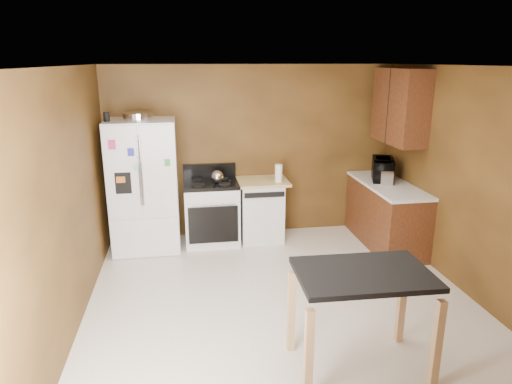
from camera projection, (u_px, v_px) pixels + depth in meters
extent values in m
plane|color=silver|center=(283.00, 305.00, 4.95)|extent=(4.50, 4.50, 0.00)
plane|color=white|center=(288.00, 66.00, 4.25)|extent=(4.50, 4.50, 0.00)
plane|color=brown|center=(252.00, 152.00, 6.73)|extent=(4.20, 0.00, 4.20)
plane|color=brown|center=(377.00, 311.00, 2.47)|extent=(4.20, 0.00, 4.20)
plane|color=brown|center=(67.00, 205.00, 4.28)|extent=(0.00, 4.50, 4.50)
plane|color=brown|center=(475.00, 186.00, 4.92)|extent=(0.00, 4.50, 4.50)
cylinder|color=silver|center=(138.00, 116.00, 5.94)|extent=(0.39, 0.39, 0.10)
cylinder|color=black|center=(106.00, 117.00, 5.80)|extent=(0.08, 0.08, 0.12)
sphere|color=silver|center=(217.00, 177.00, 6.34)|extent=(0.18, 0.18, 0.18)
cylinder|color=white|center=(279.00, 173.00, 6.46)|extent=(0.12, 0.12, 0.25)
cylinder|color=green|center=(278.00, 175.00, 6.63)|extent=(0.10, 0.10, 0.10)
cube|color=silver|center=(385.00, 176.00, 6.34)|extent=(0.22, 0.30, 0.20)
imported|color=black|center=(383.00, 170.00, 6.50)|extent=(0.50, 0.60, 0.29)
cube|color=white|center=(144.00, 186.00, 6.24)|extent=(0.90, 0.75, 1.80)
cube|color=white|center=(122.00, 173.00, 5.76)|extent=(0.43, 0.02, 1.20)
cube|color=white|center=(159.00, 172.00, 5.83)|extent=(0.43, 0.02, 1.20)
cube|color=white|center=(145.00, 238.00, 6.04)|extent=(0.88, 0.02, 0.54)
cube|color=black|center=(123.00, 183.00, 5.79)|extent=(0.20, 0.01, 0.28)
cylinder|color=silver|center=(139.00, 171.00, 5.76)|extent=(0.02, 0.02, 0.90)
cylinder|color=silver|center=(142.00, 171.00, 5.77)|extent=(0.02, 0.02, 0.90)
cube|color=#D33172|center=(112.00, 145.00, 5.62)|extent=(0.09, 0.00, 0.12)
cube|color=#2C2DBB|center=(131.00, 152.00, 5.68)|extent=(0.08, 0.00, 0.10)
cube|color=green|center=(167.00, 163.00, 5.79)|extent=(0.07, 0.00, 0.09)
cube|color=orange|center=(121.00, 180.00, 5.75)|extent=(0.11, 0.00, 0.08)
cube|color=white|center=(166.00, 200.00, 5.92)|extent=(0.09, 0.00, 0.10)
cube|color=#98CDE4|center=(136.00, 168.00, 5.74)|extent=(0.07, 0.00, 0.07)
cube|color=white|center=(212.00, 214.00, 6.56)|extent=(0.76, 0.65, 0.85)
cube|color=black|center=(211.00, 184.00, 6.43)|extent=(0.76, 0.65, 0.05)
cube|color=black|center=(209.00, 170.00, 6.67)|extent=(0.76, 0.06, 0.20)
cube|color=black|center=(213.00, 225.00, 6.25)|extent=(0.68, 0.02, 0.52)
cylinder|color=silver|center=(213.00, 205.00, 6.16)|extent=(0.62, 0.02, 0.02)
cylinder|color=black|center=(197.00, 179.00, 6.55)|extent=(0.17, 0.17, 0.02)
cylinder|color=black|center=(222.00, 178.00, 6.60)|extent=(0.17, 0.17, 0.02)
cylinder|color=black|center=(198.00, 185.00, 6.24)|extent=(0.17, 0.17, 0.02)
cylinder|color=black|center=(225.00, 184.00, 6.30)|extent=(0.17, 0.17, 0.02)
cube|color=white|center=(261.00, 211.00, 6.69)|extent=(0.60, 0.60, 0.85)
cube|color=black|center=(264.00, 195.00, 6.30)|extent=(0.56, 0.02, 0.07)
cube|color=tan|center=(261.00, 182.00, 6.57)|extent=(0.78, 0.62, 0.04)
cube|color=brown|center=(386.00, 215.00, 6.48)|extent=(0.60, 1.55, 0.86)
cube|color=white|center=(388.00, 185.00, 6.35)|extent=(0.63, 1.58, 0.04)
cube|color=brown|center=(400.00, 106.00, 6.17)|extent=(0.35, 1.05, 1.00)
cube|color=black|center=(388.00, 107.00, 6.14)|extent=(0.01, 0.01, 1.00)
cube|color=black|center=(363.00, 274.00, 3.71)|extent=(1.11, 0.75, 0.05)
cube|color=tan|center=(291.00, 311.00, 4.08)|extent=(0.07, 0.07, 0.78)
cube|color=tan|center=(402.00, 303.00, 4.21)|extent=(0.07, 0.07, 0.78)
cube|color=tan|center=(309.00, 355.00, 3.47)|extent=(0.07, 0.07, 0.78)
cube|color=tan|center=(437.00, 345.00, 3.61)|extent=(0.07, 0.07, 0.78)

